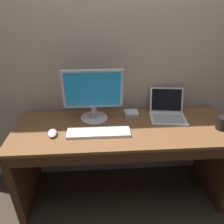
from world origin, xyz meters
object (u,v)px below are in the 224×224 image
(external_monitor, at_px, (93,94))
(computer_mouse, at_px, (52,133))
(external_drive_box, at_px, (131,114))
(laptop_silver, at_px, (167,111))
(coffee_mug, at_px, (223,123))
(wired_keyboard, at_px, (99,132))

(external_monitor, relative_size, computer_mouse, 4.21)
(computer_mouse, distance_m, external_drive_box, 0.70)
(external_drive_box, bearing_deg, laptop_silver, -5.86)
(laptop_silver, distance_m, computer_mouse, 0.99)
(external_drive_box, bearing_deg, computer_mouse, -158.00)
(laptop_silver, distance_m, coffee_mug, 0.44)
(external_monitor, distance_m, external_drive_box, 0.40)
(wired_keyboard, bearing_deg, external_monitor, 99.28)
(computer_mouse, height_order, coffee_mug, coffee_mug)
(laptop_silver, bearing_deg, coffee_mug, -31.84)
(external_monitor, xyz_separation_m, wired_keyboard, (0.04, -0.22, -0.23))
(wired_keyboard, distance_m, coffee_mug, 0.98)
(coffee_mug, bearing_deg, external_monitor, 167.98)
(laptop_silver, relative_size, computer_mouse, 3.02)
(external_monitor, xyz_separation_m, coffee_mug, (1.02, -0.22, -0.19))
(computer_mouse, bearing_deg, external_drive_box, 11.88)
(external_monitor, height_order, computer_mouse, external_monitor)
(laptop_silver, relative_size, coffee_mug, 2.76)
(laptop_silver, bearing_deg, computer_mouse, -166.56)
(external_drive_box, xyz_separation_m, coffee_mug, (0.69, -0.26, 0.03))
(external_drive_box, relative_size, coffee_mug, 0.93)
(external_monitor, relative_size, coffee_mug, 3.85)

